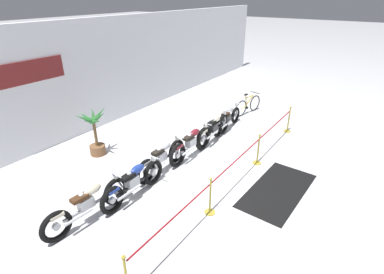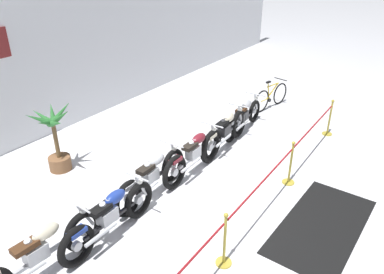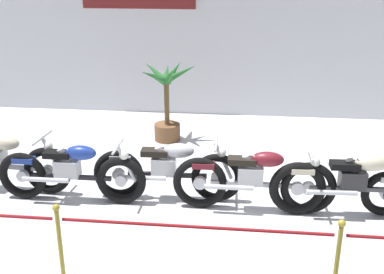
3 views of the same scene
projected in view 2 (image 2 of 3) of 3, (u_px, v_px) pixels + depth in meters
ground_plane at (195, 192)px, 8.16m from camera, size 120.00×120.00×0.00m
back_wall at (33, 62)px, 9.78m from camera, size 28.00×0.29×4.20m
motorcycle_cream_0 at (40, 254)px, 5.86m from camera, size 2.42×0.62×0.96m
motorcycle_blue_1 at (110, 217)px, 6.68m from camera, size 2.28×0.62×0.95m
motorcycle_silver_2 at (152, 177)px, 7.83m from camera, size 2.27×0.62×0.96m
motorcycle_maroon_3 at (195, 154)px, 8.67m from camera, size 2.35×0.62×0.98m
motorcycle_cream_4 at (225, 132)px, 9.72m from camera, size 2.41×0.62×0.98m
motorcycle_silver_5 at (244, 117)px, 10.69m from camera, size 2.26×0.62×0.92m
bicycle at (271, 97)px, 12.29m from camera, size 1.72×0.53×0.97m
potted_palm_left_of_row at (55, 139)px, 8.64m from camera, size 1.14×1.20×1.64m
stanchion_far_left at (231, 223)px, 6.14m from camera, size 8.84×0.28×1.05m
stanchion_mid_left at (224, 247)px, 6.16m from camera, size 0.28×0.28×1.05m
stanchion_mid_right at (290, 169)px, 8.32m from camera, size 0.28×0.28×1.05m
stanchion_far_right at (329, 123)px, 10.53m from camera, size 0.28×0.28×1.05m
floor_banner at (322, 225)px, 7.17m from camera, size 2.86×1.45×0.01m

